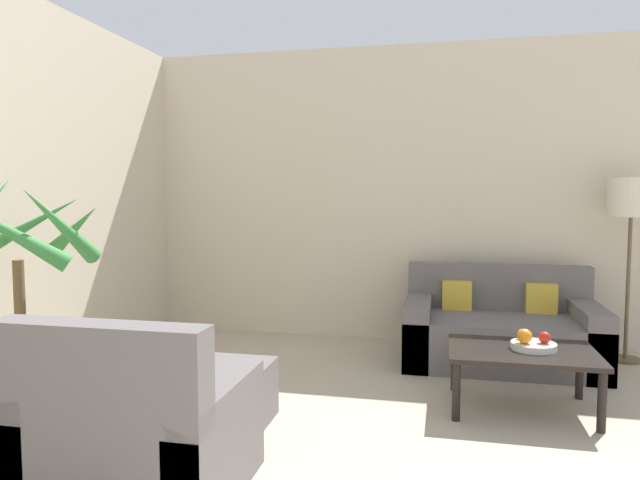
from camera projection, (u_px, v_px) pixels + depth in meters
wall_back at (495, 194)px, 5.08m from camera, size 7.96×0.06×2.70m
potted_palm at (22, 345)px, 3.19m from camera, size 0.91×0.92×1.49m
sofa_loveseat at (500, 331)px, 4.56m from camera, size 1.49×0.87×0.76m
floor_lamp at (631, 205)px, 4.52m from camera, size 0.36×0.36×1.48m
coffee_table at (522, 357)px, 3.56m from camera, size 0.89×0.64×0.38m
fruit_bowl at (533, 346)px, 3.55m from camera, size 0.27×0.27×0.04m
apple_red at (545, 338)px, 3.53m from camera, size 0.07×0.07×0.07m
apple_green at (522, 334)px, 3.63m from camera, size 0.07×0.07×0.07m
orange_fruit at (524, 336)px, 3.52m from camera, size 0.09×0.09×0.09m
armchair at (136, 434)px, 2.54m from camera, size 0.92×0.77×0.84m
ottoman at (218, 395)px, 3.33m from camera, size 0.58×0.52×0.35m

